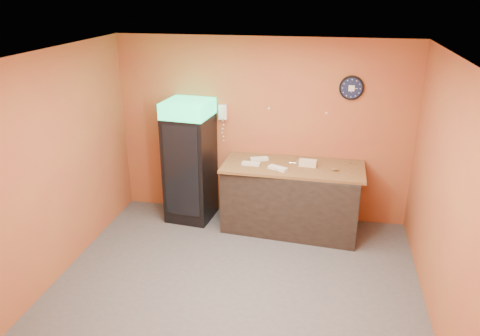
# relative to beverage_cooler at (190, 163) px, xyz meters

# --- Properties ---
(floor) EXTENTS (4.50, 4.50, 0.00)m
(floor) POSITION_rel_beverage_cooler_xyz_m (1.06, -1.61, -0.93)
(floor) COLOR #47474C
(floor) RESTS_ON ground
(back_wall) EXTENTS (4.50, 0.02, 2.80)m
(back_wall) POSITION_rel_beverage_cooler_xyz_m (1.06, 0.39, 0.47)
(back_wall) COLOR #AA6530
(back_wall) RESTS_ON floor
(left_wall) EXTENTS (0.02, 4.00, 2.80)m
(left_wall) POSITION_rel_beverage_cooler_xyz_m (-1.19, -1.61, 0.47)
(left_wall) COLOR #AA6530
(left_wall) RESTS_ON floor
(right_wall) EXTENTS (0.02, 4.00, 2.80)m
(right_wall) POSITION_rel_beverage_cooler_xyz_m (3.31, -1.61, 0.47)
(right_wall) COLOR #AA6530
(right_wall) RESTS_ON floor
(ceiling) EXTENTS (4.50, 4.00, 0.02)m
(ceiling) POSITION_rel_beverage_cooler_xyz_m (1.06, -1.61, 1.87)
(ceiling) COLOR white
(ceiling) RESTS_ON back_wall
(beverage_cooler) EXTENTS (0.73, 0.74, 1.90)m
(beverage_cooler) POSITION_rel_beverage_cooler_xyz_m (0.00, 0.00, 0.00)
(beverage_cooler) COLOR black
(beverage_cooler) RESTS_ON floor
(prep_counter) EXTENTS (2.04, 1.04, 0.99)m
(prep_counter) POSITION_rel_beverage_cooler_xyz_m (1.59, -0.05, -0.43)
(prep_counter) COLOR black
(prep_counter) RESTS_ON floor
(wall_clock) EXTENTS (0.35, 0.06, 0.35)m
(wall_clock) POSITION_rel_beverage_cooler_xyz_m (2.33, 0.36, 1.18)
(wall_clock) COLOR black
(wall_clock) RESTS_ON back_wall
(wall_phone) EXTENTS (0.13, 0.11, 0.23)m
(wall_phone) POSITION_rel_beverage_cooler_xyz_m (0.46, 0.34, 0.74)
(wall_phone) COLOR white
(wall_phone) RESTS_ON back_wall
(butcher_paper) EXTENTS (2.06, 0.92, 0.04)m
(butcher_paper) POSITION_rel_beverage_cooler_xyz_m (1.59, -0.05, 0.08)
(butcher_paper) COLOR brown
(butcher_paper) RESTS_ON prep_counter
(sub_roll_stack) EXTENTS (0.25, 0.11, 0.10)m
(sub_roll_stack) POSITION_rel_beverage_cooler_xyz_m (1.80, -0.04, 0.15)
(sub_roll_stack) COLOR beige
(sub_roll_stack) RESTS_ON butcher_paper
(wrapped_sandwich_left) EXTENTS (0.26, 0.11, 0.04)m
(wrapped_sandwich_left) POSITION_rel_beverage_cooler_xyz_m (0.98, -0.14, 0.12)
(wrapped_sandwich_left) COLOR silver
(wrapped_sandwich_left) RESTS_ON butcher_paper
(wrapped_sandwich_mid) EXTENTS (0.29, 0.22, 0.04)m
(wrapped_sandwich_mid) POSITION_rel_beverage_cooler_xyz_m (1.38, -0.25, 0.12)
(wrapped_sandwich_mid) COLOR silver
(wrapped_sandwich_mid) RESTS_ON butcher_paper
(wrapped_sandwich_right) EXTENTS (0.29, 0.19, 0.04)m
(wrapped_sandwich_right) POSITION_rel_beverage_cooler_xyz_m (1.07, 0.09, 0.12)
(wrapped_sandwich_right) COLOR silver
(wrapped_sandwich_right) RESTS_ON butcher_paper
(kitchen_tool) EXTENTS (0.06, 0.06, 0.06)m
(kitchen_tool) POSITION_rel_beverage_cooler_xyz_m (1.65, 0.04, 0.13)
(kitchen_tool) COLOR silver
(kitchen_tool) RESTS_ON butcher_paper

